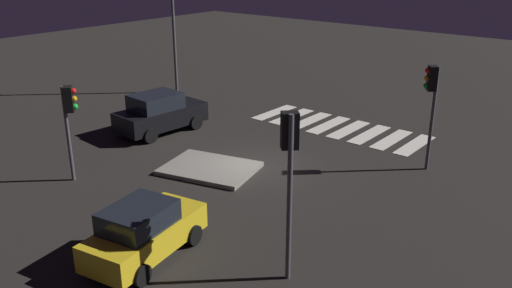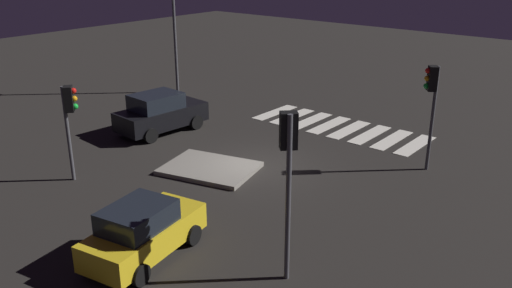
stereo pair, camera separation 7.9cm
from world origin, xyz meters
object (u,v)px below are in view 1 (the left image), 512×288
object	(u,v)px
car_yellow	(144,231)
traffic_light_south	(431,92)
traffic_island	(210,168)
traffic_light_north	(69,110)
car_black	(160,113)
traffic_light_west	(289,156)

from	to	relation	value
car_yellow	traffic_light_south	size ratio (longest dim) A/B	0.97
car_yellow	traffic_light_south	bearing A→B (deg)	-27.85
traffic_island	traffic_light_south	distance (m)	9.22
traffic_light_north	traffic_light_south	world-z (taller)	traffic_light_south
car_black	car_yellow	distance (m)	11.31
car_black	car_yellow	size ratio (longest dim) A/B	1.11
car_black	traffic_light_north	distance (m)	6.44
traffic_light_west	traffic_light_south	bearing A→B (deg)	-44.78
car_yellow	traffic_light_south	distance (m)	12.21
car_black	traffic_light_west	size ratio (longest dim) A/B	0.98
traffic_island	car_yellow	size ratio (longest dim) A/B	1.01
car_yellow	traffic_light_north	bearing A→B (deg)	63.00
traffic_light_south	car_black	bearing A→B (deg)	-20.24
car_yellow	traffic_light_west	size ratio (longest dim) A/B	0.88
car_black	car_yellow	xyz separation A→B (m)	(-8.19, 7.80, -0.12)
traffic_island	traffic_light_south	world-z (taller)	traffic_light_south
traffic_island	car_yellow	distance (m)	6.58
traffic_light_west	car_black	bearing A→B (deg)	18.08
traffic_island	traffic_light_north	world-z (taller)	traffic_light_north
car_yellow	traffic_light_west	world-z (taller)	traffic_light_west
car_black	traffic_light_west	xyz separation A→B (m)	(-11.93, 5.95, 2.59)
car_black	traffic_light_south	xyz separation A→B (m)	(-11.82, -3.60, 2.27)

